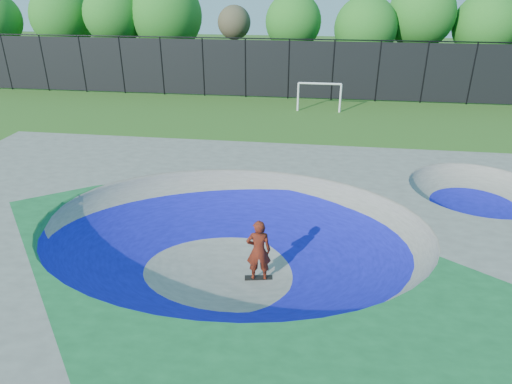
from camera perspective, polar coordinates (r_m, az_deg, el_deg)
ground at (r=13.48m, az=-2.77°, el=-9.59°), size 120.00×120.00×0.00m
skate_deck at (r=13.07m, az=-2.84°, el=-6.89°), size 22.00×14.00×1.50m
skater at (r=12.55m, az=0.33°, el=-7.35°), size 0.73×0.53×1.87m
skateboard at (r=13.06m, az=0.32°, el=-10.71°), size 0.80×0.33×0.05m
soccer_goal at (r=29.40m, az=7.94°, el=12.31°), size 2.76×0.12×1.82m
fence at (r=32.42m, az=4.11°, el=15.19°), size 48.09×0.09×4.04m
treeline at (r=37.00m, az=5.95°, el=20.68°), size 53.61×6.97×7.90m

